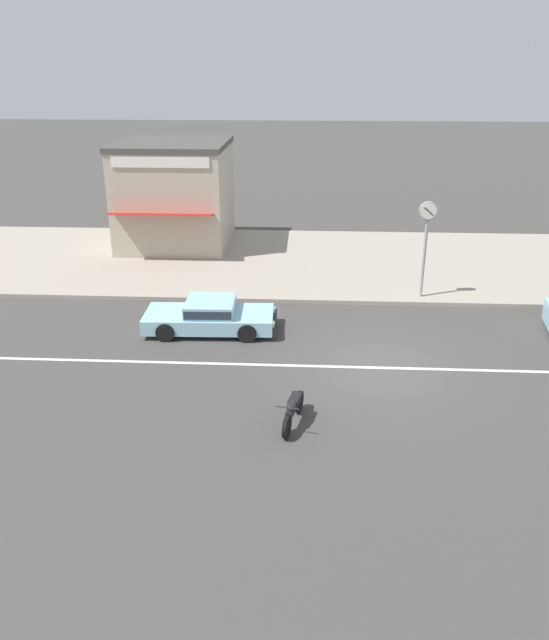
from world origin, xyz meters
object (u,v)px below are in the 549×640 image
motorcycle_0 (293,409)px  sedan_pale_blue_0 (210,316)px  street_clock (427,227)px  shopfront_corner_warung (175,194)px

motorcycle_0 → sedan_pale_blue_0: bearing=117.2°
sedan_pale_blue_0 → motorcycle_0: bearing=-62.8°
street_clock → sedan_pale_blue_0: bearing=-156.0°
motorcycle_0 → shopfront_corner_warung: size_ratio=0.30×
sedan_pale_blue_0 → motorcycle_0: sedan_pale_blue_0 is taller
motorcycle_0 → street_clock: (4.47, 8.82, 2.34)m
sedan_pale_blue_0 → shopfront_corner_warung: 10.59m
motorcycle_0 → street_clock: bearing=63.1°
motorcycle_0 → shopfront_corner_warung: (-5.93, 15.50, 2.09)m
motorcycle_0 → street_clock: 10.16m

